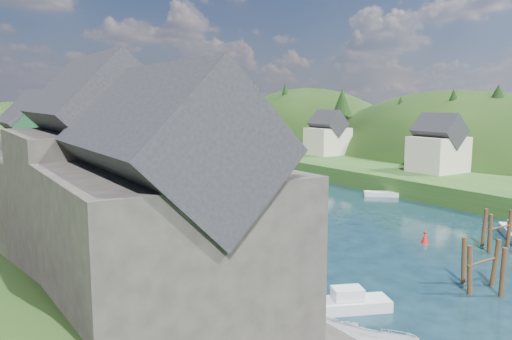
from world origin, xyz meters
TOP-DOWN VIEW (x-y plane):
  - ground at (0.00, 50.00)m, footprint 600.00×600.00m
  - hillside_right at (45.00, 75.00)m, footprint 36.00×245.56m
  - far_hills at (1.22, 174.01)m, footprint 103.00×68.00m
  - hill_trees at (0.04, 65.77)m, footprint 90.40×148.21m
  - quay_left at (-24.00, 20.00)m, footprint 12.00×110.00m
  - quayside_buildings at (-26.00, 6.39)m, footprint 8.00×35.84m
  - boat_sheds at (-26.00, 39.00)m, footprint 7.00×21.00m
  - terrace_right at (25.00, 40.00)m, footprint 16.00×120.00m
  - right_bank_cottages at (28.00, 48.33)m, footprint 9.00×59.24m
  - piling_cluster_near at (-3.15, -4.58)m, footprint 3.36×3.12m
  - piling_cluster_far at (6.25, -0.07)m, footprint 3.37×3.13m
  - channel_buoy_near at (2.72, 4.68)m, footprint 0.70×0.70m
  - channel_buoy_far at (1.08, 25.99)m, footprint 0.70×0.70m
  - moored_boats at (-0.76, 17.82)m, footprint 37.01×93.97m

SIDE VIEW (x-z plane):
  - far_hills at x=1.22m, z-range -32.80..11.20m
  - hillside_right at x=45.00m, z-range -31.41..16.59m
  - ground at x=0.00m, z-range 0.00..0.00m
  - channel_buoy_near at x=2.72m, z-range -0.07..1.03m
  - channel_buoy_far at x=1.08m, z-range -0.07..1.03m
  - moored_boats at x=-0.76m, z-range -0.49..1.82m
  - quay_left at x=-24.00m, z-range 0.00..2.00m
  - terrace_right at x=25.00m, z-range 0.00..2.40m
  - piling_cluster_near at x=-3.15m, z-range -0.57..3.29m
  - piling_cluster_far at x=6.25m, z-range -0.57..3.33m
  - boat_sheds at x=-26.00m, z-range 1.52..9.02m
  - right_bank_cottages at x=28.00m, z-range 1.64..10.05m
  - quayside_buildings at x=-26.00m, z-range 0.64..13.54m
  - hill_trees at x=0.04m, z-range 4.84..17.40m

